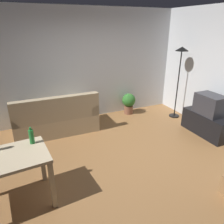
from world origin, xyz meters
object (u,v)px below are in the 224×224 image
at_px(tv, 210,105).
at_px(torchiere_lamp, 180,63).
at_px(couch, 56,119).
at_px(bottle_green, 32,136).
at_px(tv_stand, 206,124).
at_px(potted_plant, 129,102).

relative_size(tv, torchiere_lamp, 0.33).
xyz_separation_m(couch, torchiere_lamp, (3.05, -0.37, 1.11)).
height_order(couch, bottle_green, bottle_green).
bearing_deg(couch, tv_stand, 154.70).
distance_m(torchiere_lamp, potted_plant, 1.64).
bearing_deg(couch, potted_plant, -171.19).
bearing_deg(tv, tv_stand, 90.00).
xyz_separation_m(potted_plant, bottle_green, (-2.60, -2.02, 0.54)).
bearing_deg(torchiere_lamp, tv_stand, -90.00).
xyz_separation_m(torchiere_lamp, bottle_green, (-3.64, -1.34, -0.55)).
height_order(tv_stand, torchiere_lamp, torchiere_lamp).
relative_size(tv, potted_plant, 1.05).
xyz_separation_m(tv_stand, bottle_green, (-3.64, -0.27, 0.63)).
bearing_deg(potted_plant, bottle_green, -142.14).
bearing_deg(torchiere_lamp, potted_plant, 146.71).
distance_m(tv_stand, torchiere_lamp, 1.59).
height_order(couch, torchiere_lamp, torchiere_lamp).
bearing_deg(potted_plant, couch, -171.19).
xyz_separation_m(couch, bottle_green, (-0.59, -1.71, 0.56)).
height_order(couch, tv, same).
xyz_separation_m(couch, potted_plant, (2.02, 0.31, 0.02)).
relative_size(couch, tv, 3.02).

